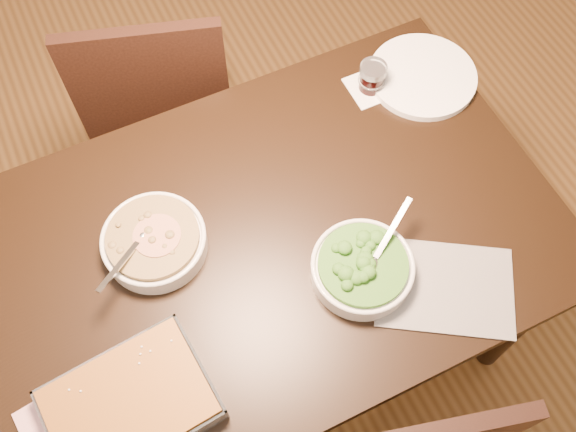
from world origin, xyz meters
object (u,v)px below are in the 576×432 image
object	(u,v)px
table	(265,255)
baking_dish	(130,404)
wine_tumbler	(372,77)
dinner_plate	(423,76)
stew_bowl	(154,241)
chair_far	(160,98)
broccoli_bowl	(362,268)

from	to	relation	value
table	baking_dish	bearing A→B (deg)	-149.77
wine_tumbler	dinner_plate	world-z (taller)	wine_tumbler
stew_bowl	dinner_plate	world-z (taller)	stew_bowl
wine_tumbler	baking_dish	bearing A→B (deg)	-148.39
baking_dish	chair_far	world-z (taller)	chair_far
dinner_plate	baking_dish	bearing A→B (deg)	-153.67
wine_tumbler	table	bearing A→B (deg)	-147.16
stew_bowl	chair_far	xyz separation A→B (m)	(0.19, 0.60, -0.27)
table	broccoli_bowl	xyz separation A→B (m)	(0.16, -0.18, 0.13)
table	baking_dish	size ratio (longest dim) A/B	4.03
baking_dish	chair_far	xyz separation A→B (m)	(0.36, 0.93, -0.26)
stew_bowl	broccoli_bowl	distance (m)	0.48
chair_far	wine_tumbler	bearing A→B (deg)	158.01
dinner_plate	chair_far	size ratio (longest dim) A/B	0.31
table	dinner_plate	world-z (taller)	dinner_plate
broccoli_bowl	baking_dish	distance (m)	0.57
chair_far	dinner_plate	bearing A→B (deg)	162.79
stew_bowl	wine_tumbler	bearing A→B (deg)	16.36
table	dinner_plate	bearing A→B (deg)	23.46
chair_far	baking_dish	bearing A→B (deg)	86.21
stew_bowl	table	bearing A→B (deg)	-20.37
chair_far	broccoli_bowl	bearing A→B (deg)	121.02
dinner_plate	wine_tumbler	bearing A→B (deg)	166.98
wine_tumbler	dinner_plate	distance (m)	0.15
broccoli_bowl	chair_far	bearing A→B (deg)	103.73
table	baking_dish	world-z (taller)	baking_dish
baking_dish	wine_tumbler	xyz separation A→B (m)	(0.85, 0.52, 0.02)
baking_dish	wine_tumbler	distance (m)	1.00
table	stew_bowl	bearing A→B (deg)	159.63
stew_bowl	chair_far	distance (m)	0.69
stew_bowl	baking_dish	distance (m)	0.37
broccoli_bowl	stew_bowl	bearing A→B (deg)	146.50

